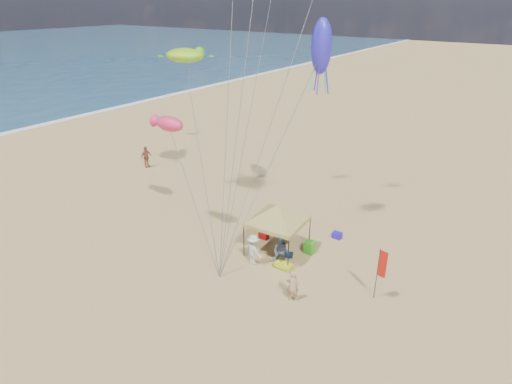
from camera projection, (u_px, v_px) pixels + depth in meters
ground at (221, 286)px, 21.17m from camera, size 280.00×280.00×0.00m
canopy_tent at (278, 206)px, 22.95m from camera, size 5.43×5.43×3.36m
feather_flag at (381, 267)px, 19.51m from camera, size 0.41×0.08×2.71m
cooler_red at (264, 235)px, 25.30m from camera, size 0.54×0.38×0.38m
cooler_blue at (337, 235)px, 25.32m from camera, size 0.54×0.38×0.38m
bag_navy at (287, 255)px, 23.44m from camera, size 0.69×0.54×0.36m
bag_orange at (284, 214)px, 27.80m from camera, size 0.54×0.69×0.36m
chair_green at (309, 247)px, 23.82m from camera, size 0.50×0.50×0.70m
chair_yellow at (260, 227)px, 25.91m from camera, size 0.50×0.50×0.70m
crate_grey at (277, 260)px, 23.01m from camera, size 0.34×0.30×0.28m
beach_cart at (283, 265)px, 22.49m from camera, size 0.90×0.50×0.24m
person_near_a at (292, 285)px, 19.89m from camera, size 0.71×0.63×1.62m
person_near_b at (281, 252)px, 22.35m from camera, size 0.99×0.84×1.80m
person_near_c at (253, 250)px, 22.59m from camera, size 1.24×0.88×1.74m
person_far_a at (146, 157)px, 35.65m from camera, size 0.47×1.07×1.81m
turtle_kite at (185, 55)px, 27.39m from camera, size 3.30×3.03×0.88m
fish_kite at (169, 124)px, 23.90m from camera, size 2.04×1.24×0.85m
squid_kite at (321, 46)px, 22.90m from camera, size 1.47×1.47×2.92m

